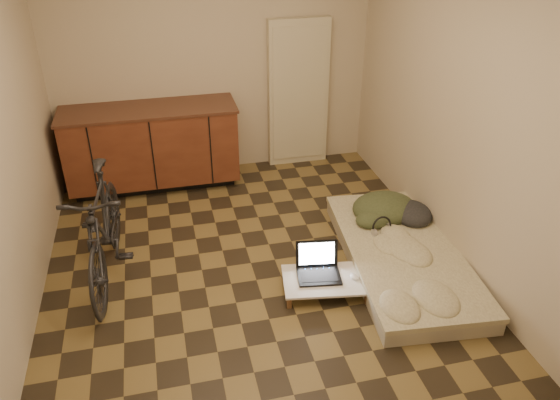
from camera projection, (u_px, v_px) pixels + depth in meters
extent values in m
cube|color=brown|center=(251.00, 263.00, 4.86)|extent=(3.50, 4.00, 0.00)
cube|color=#C6B598|center=(213.00, 59.00, 5.90)|extent=(3.50, 0.00, 2.60)
cube|color=#C6B598|center=(325.00, 286.00, 2.53)|extent=(3.50, 0.00, 2.60)
cube|color=#C6B598|center=(3.00, 149.00, 3.86)|extent=(0.00, 4.00, 2.60)
cube|color=#C6B598|center=(452.00, 108.00, 4.57)|extent=(0.00, 4.00, 2.60)
cube|color=black|center=(156.00, 179.00, 6.15)|extent=(1.70, 0.48, 0.10)
cube|color=#4F2316|center=(152.00, 145.00, 5.90)|extent=(1.80, 0.60, 0.78)
cube|color=#4B291B|center=(148.00, 109.00, 5.70)|extent=(1.84, 0.62, 0.03)
cube|color=beige|center=(298.00, 94.00, 6.27)|extent=(0.70, 0.10, 1.70)
imported|color=black|center=(102.00, 223.00, 4.45)|extent=(0.61, 1.67, 1.06)
cube|color=#ABA188|center=(402.00, 258.00, 4.83)|extent=(1.11, 2.03, 0.12)
cube|color=beige|center=(403.00, 250.00, 4.78)|extent=(1.13, 2.05, 0.05)
cube|color=brown|center=(289.00, 303.00, 4.33)|extent=(0.04, 0.04, 0.10)
cube|color=brown|center=(285.00, 273.00, 4.66)|extent=(0.04, 0.04, 0.10)
cube|color=brown|center=(367.00, 298.00, 4.37)|extent=(0.04, 0.04, 0.10)
cube|color=brown|center=(357.00, 269.00, 4.70)|extent=(0.04, 0.04, 0.10)
cube|color=white|center=(325.00, 280.00, 4.49)|extent=(0.75, 0.55, 0.02)
cube|color=black|center=(319.00, 276.00, 4.50)|extent=(0.39, 0.30, 0.02)
cube|color=black|center=(317.00, 253.00, 4.57)|extent=(0.36, 0.12, 0.23)
cube|color=white|center=(317.00, 253.00, 4.57)|extent=(0.30, 0.10, 0.18)
ellipsoid|color=white|center=(354.00, 277.00, 4.48)|extent=(0.08, 0.11, 0.03)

